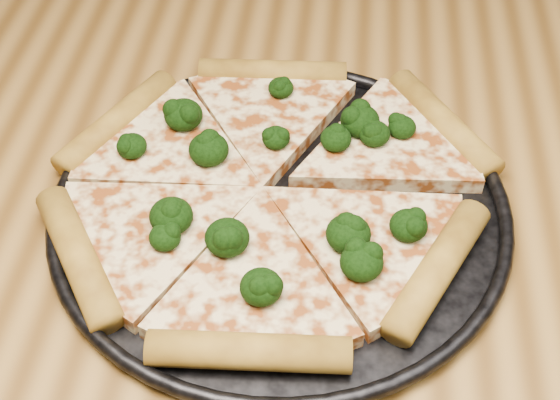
# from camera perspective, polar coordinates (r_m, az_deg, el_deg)

# --- Properties ---
(dining_table) EXTENTS (1.20, 0.90, 0.75)m
(dining_table) POSITION_cam_1_polar(r_m,az_deg,el_deg) (0.70, 1.14, -5.82)
(dining_table) COLOR olive
(dining_table) RESTS_ON ground
(pizza_pan) EXTENTS (0.36, 0.36, 0.02)m
(pizza_pan) POSITION_cam_1_polar(r_m,az_deg,el_deg) (0.62, 0.00, -0.53)
(pizza_pan) COLOR black
(pizza_pan) RESTS_ON dining_table
(pizza) EXTENTS (0.37, 0.33, 0.03)m
(pizza) POSITION_cam_1_polar(r_m,az_deg,el_deg) (0.62, -0.93, 0.93)
(pizza) COLOR beige
(pizza) RESTS_ON pizza_pan
(broccoli_florets) EXTENTS (0.25, 0.25, 0.03)m
(broccoli_florets) POSITION_cam_1_polar(r_m,az_deg,el_deg) (0.61, -0.19, 1.31)
(broccoli_florets) COLOR black
(broccoli_florets) RESTS_ON pizza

